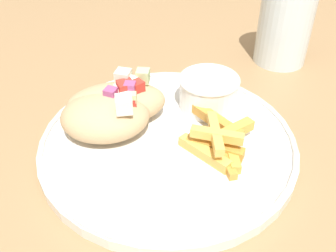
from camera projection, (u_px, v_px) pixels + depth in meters
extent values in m
cube|color=#9E7A51|center=(194.00, 158.00, 0.48)|extent=(1.45, 1.45, 0.04)
cylinder|color=#9E7A51|center=(69.00, 67.00, 1.37)|extent=(0.06, 0.06, 0.68)
cylinder|color=white|center=(168.00, 144.00, 0.46)|extent=(0.30, 0.30, 0.01)
torus|color=white|center=(168.00, 138.00, 0.46)|extent=(0.29, 0.29, 0.01)
ellipsoid|color=tan|center=(105.00, 116.00, 0.45)|extent=(0.13, 0.12, 0.05)
cube|color=white|center=(129.00, 88.00, 0.46)|extent=(0.01, 0.01, 0.01)
cube|color=#A34C84|center=(111.00, 94.00, 0.45)|extent=(0.01, 0.01, 0.01)
cube|color=silver|center=(124.00, 104.00, 0.42)|extent=(0.02, 0.02, 0.02)
cube|color=#B7D693|center=(132.00, 97.00, 0.44)|extent=(0.01, 0.01, 0.01)
cube|color=red|center=(131.00, 103.00, 0.44)|extent=(0.02, 0.02, 0.01)
cube|color=red|center=(126.00, 88.00, 0.45)|extent=(0.02, 0.02, 0.02)
cube|color=silver|center=(120.00, 92.00, 0.46)|extent=(0.02, 0.02, 0.01)
ellipsoid|color=tan|center=(114.00, 106.00, 0.47)|extent=(0.14, 0.12, 0.05)
cube|color=silver|center=(123.00, 77.00, 0.46)|extent=(0.02, 0.02, 0.02)
cube|color=#A34C84|center=(130.00, 88.00, 0.45)|extent=(0.02, 0.02, 0.01)
cube|color=#B7D693|center=(143.00, 76.00, 0.47)|extent=(0.02, 0.02, 0.02)
cube|color=white|center=(133.00, 82.00, 0.46)|extent=(0.01, 0.01, 0.01)
cube|color=red|center=(137.00, 86.00, 0.46)|extent=(0.02, 0.02, 0.01)
cube|color=#A34C84|center=(127.00, 100.00, 0.45)|extent=(0.01, 0.01, 0.01)
cube|color=white|center=(128.00, 98.00, 0.44)|extent=(0.02, 0.02, 0.01)
cube|color=gold|center=(231.00, 152.00, 0.43)|extent=(0.03, 0.06, 0.01)
cube|color=#E5B251|center=(204.00, 153.00, 0.43)|extent=(0.07, 0.04, 0.01)
cube|color=gold|center=(223.00, 156.00, 0.43)|extent=(0.04, 0.06, 0.01)
cube|color=gold|center=(215.00, 148.00, 0.44)|extent=(0.07, 0.02, 0.01)
cube|color=gold|center=(214.00, 119.00, 0.46)|extent=(0.08, 0.05, 0.01)
cube|color=#E5B251|center=(215.00, 133.00, 0.43)|extent=(0.04, 0.07, 0.01)
cube|color=gold|center=(233.00, 132.00, 0.44)|extent=(0.04, 0.05, 0.01)
cube|color=#E5B251|center=(217.00, 135.00, 0.42)|extent=(0.06, 0.02, 0.01)
cylinder|color=white|center=(208.00, 93.00, 0.50)|extent=(0.07, 0.07, 0.04)
cylinder|color=beige|center=(209.00, 82.00, 0.49)|extent=(0.06, 0.06, 0.01)
torus|color=white|center=(209.00, 79.00, 0.49)|extent=(0.08, 0.08, 0.00)
cylinder|color=silver|center=(285.00, 25.00, 0.60)|extent=(0.08, 0.08, 0.12)
cylinder|color=silver|center=(283.00, 36.00, 0.61)|extent=(0.07, 0.07, 0.07)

